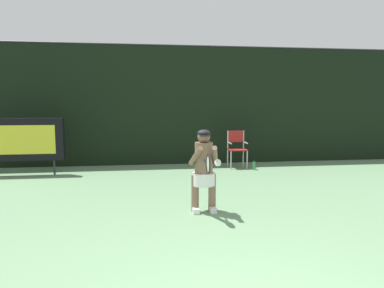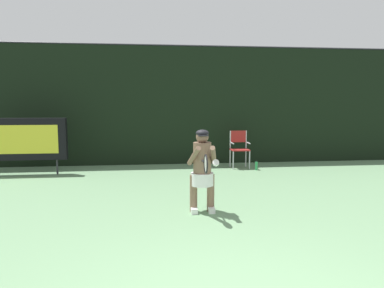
{
  "view_description": "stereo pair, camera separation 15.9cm",
  "coord_description": "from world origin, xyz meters",
  "px_view_note": "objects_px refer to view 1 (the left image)",
  "views": [
    {
      "loc": [
        -0.94,
        -2.46,
        1.86
      ],
      "look_at": [
        0.06,
        4.68,
        1.05
      ],
      "focal_mm": 33.19,
      "sensor_mm": 36.0,
      "label": 1
    },
    {
      "loc": [
        -0.78,
        -2.48,
        1.86
      ],
      "look_at": [
        0.06,
        4.68,
        1.05
      ],
      "focal_mm": 33.19,
      "sensor_mm": 36.0,
      "label": 2
    }
  ],
  "objects_px": {
    "tennis_player": "(204,168)",
    "scoreboard": "(20,140)",
    "tennis_racket": "(208,164)",
    "umpire_chair": "(237,147)",
    "water_bottle": "(254,166)"
  },
  "relations": [
    {
      "from": "tennis_player",
      "to": "tennis_racket",
      "type": "bearing_deg",
      "value": -92.45
    },
    {
      "from": "umpire_chair",
      "to": "water_bottle",
      "type": "distance_m",
      "value": 0.78
    },
    {
      "from": "scoreboard",
      "to": "water_bottle",
      "type": "distance_m",
      "value": 6.33
    },
    {
      "from": "water_bottle",
      "to": "tennis_racket",
      "type": "relative_size",
      "value": 0.44
    },
    {
      "from": "umpire_chair",
      "to": "tennis_racket",
      "type": "bearing_deg",
      "value": -110.41
    },
    {
      "from": "scoreboard",
      "to": "tennis_racket",
      "type": "relative_size",
      "value": 3.65
    },
    {
      "from": "tennis_player",
      "to": "tennis_racket",
      "type": "distance_m",
      "value": 0.51
    },
    {
      "from": "scoreboard",
      "to": "water_bottle",
      "type": "height_order",
      "value": "scoreboard"
    },
    {
      "from": "water_bottle",
      "to": "umpire_chair",
      "type": "bearing_deg",
      "value": 130.45
    },
    {
      "from": "water_bottle",
      "to": "tennis_racket",
      "type": "bearing_deg",
      "value": -116.85
    },
    {
      "from": "umpire_chair",
      "to": "tennis_racket",
      "type": "distance_m",
      "value": 4.94
    },
    {
      "from": "tennis_player",
      "to": "scoreboard",
      "type": "bearing_deg",
      "value": 138.27
    },
    {
      "from": "tennis_racket",
      "to": "umpire_chair",
      "type": "bearing_deg",
      "value": 77.82
    },
    {
      "from": "water_bottle",
      "to": "tennis_player",
      "type": "distance_m",
      "value": 4.28
    },
    {
      "from": "scoreboard",
      "to": "umpire_chair",
      "type": "height_order",
      "value": "scoreboard"
    }
  ]
}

